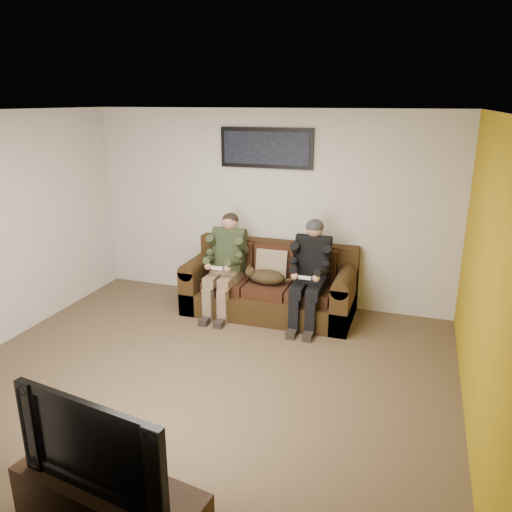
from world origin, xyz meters
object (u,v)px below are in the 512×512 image
(person_left, at_px, (226,259))
(framed_poster, at_px, (266,148))
(person_right, at_px, (311,267))
(tv_stand, at_px, (110,507))
(sofa, at_px, (271,287))
(television, at_px, (103,438))
(cat, at_px, (266,277))

(person_left, bearing_deg, framed_poster, 57.68)
(person_right, height_order, tv_stand, person_right)
(sofa, bearing_deg, tv_stand, -88.97)
(person_right, bearing_deg, person_left, -179.98)
(television, bearing_deg, tv_stand, -67.26)
(person_left, bearing_deg, person_right, 0.02)
(framed_poster, bearing_deg, person_right, -36.84)
(person_left, distance_m, tv_stand, 3.69)
(person_left, bearing_deg, sofa, 18.00)
(framed_poster, bearing_deg, person_left, -122.32)
(television, bearing_deg, cat, 100.13)
(framed_poster, height_order, television, framed_poster)
(person_left, height_order, tv_stand, person_left)
(person_left, distance_m, cat, 0.57)
(sofa, distance_m, tv_stand, 3.78)
(framed_poster, height_order, tv_stand, framed_poster)
(cat, bearing_deg, person_left, -178.99)
(framed_poster, distance_m, television, 4.39)
(tv_stand, distance_m, television, 0.53)
(person_left, xyz_separation_m, television, (0.63, -3.60, 0.01))
(tv_stand, bearing_deg, television, 112.74)
(sofa, bearing_deg, framed_poster, 117.26)
(cat, distance_m, television, 3.61)
(cat, distance_m, framed_poster, 1.67)
(person_right, relative_size, cat, 1.97)
(sofa, distance_m, cat, 0.26)
(person_right, distance_m, tv_stand, 3.67)
(person_right, distance_m, television, 3.63)
(sofa, xyz_separation_m, person_left, (-0.56, -0.18, 0.39))
(person_right, xyz_separation_m, tv_stand, (-0.49, -3.60, -0.52))
(cat, relative_size, tv_stand, 0.50)
(framed_poster, relative_size, television, 1.13)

